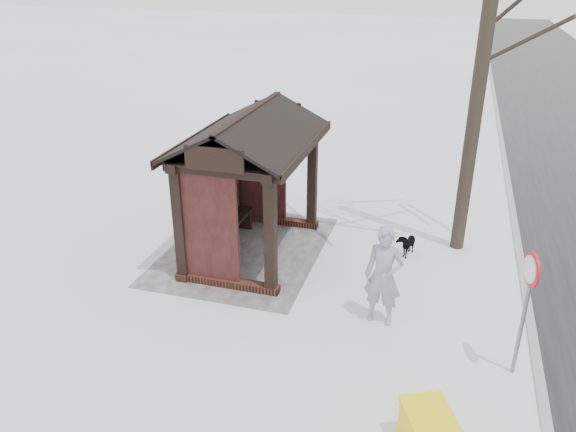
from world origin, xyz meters
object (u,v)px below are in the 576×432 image
object	(u,v)px
pedestrian	(384,276)
dog	(406,243)
bus_shelter	(244,155)
road_sign	(528,287)

from	to	relation	value
pedestrian	dog	distance (m)	2.68
bus_shelter	pedestrian	size ratio (longest dim) A/B	2.02
bus_shelter	road_sign	xyz separation A→B (m)	(2.55, 5.26, -0.67)
pedestrian	road_sign	bearing A→B (deg)	-13.88
pedestrian	road_sign	xyz separation A→B (m)	(0.76, 2.11, 0.61)
bus_shelter	pedestrian	xyz separation A→B (m)	(1.78, 3.15, -1.27)
bus_shelter	dog	size ratio (longest dim) A/B	5.84
bus_shelter	road_sign	bearing A→B (deg)	64.19
road_sign	dog	bearing A→B (deg)	-165.38
dog	road_sign	size ratio (longest dim) A/B	0.30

